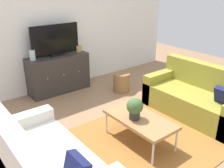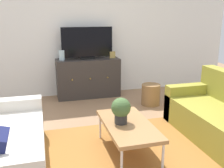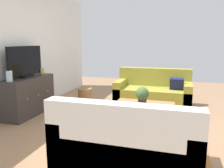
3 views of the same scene
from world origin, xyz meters
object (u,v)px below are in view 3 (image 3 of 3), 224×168
(tv_console, at_px, (29,96))
(flat_screen_tv, at_px, (25,62))
(potted_plant, at_px, (142,95))
(mantel_clock, at_px, (41,71))
(couch_left_side, at_px, (126,145))
(wicker_basket, at_px, (85,96))
(glass_vase, at_px, (9,76))
(couch_right_side, at_px, (153,93))
(coffee_table, at_px, (144,105))

(tv_console, xyz_separation_m, flat_screen_tv, (0.00, 0.02, 0.70))
(potted_plant, xyz_separation_m, mantel_clock, (0.55, 2.34, 0.26))
(couch_left_side, distance_m, wicker_basket, 2.91)
(couch_left_side, height_order, tv_console, couch_left_side)
(flat_screen_tv, xyz_separation_m, wicker_basket, (1.02, -0.83, -0.89))
(tv_console, height_order, glass_vase, glass_vase)
(couch_left_side, xyz_separation_m, tv_console, (1.43, 2.37, 0.10))
(tv_console, bearing_deg, couch_right_side, -58.75)
(couch_right_side, bearing_deg, flat_screen_tv, 121.04)
(coffee_table, distance_m, glass_vase, 2.49)
(couch_right_side, relative_size, mantel_clock, 13.18)
(couch_right_side, relative_size, glass_vase, 8.78)
(couch_right_side, distance_m, potted_plant, 1.51)
(couch_left_side, xyz_separation_m, couch_right_side, (2.87, 0.00, 0.00))
(coffee_table, distance_m, mantel_clock, 2.46)
(couch_right_side, xyz_separation_m, glass_vase, (-1.95, 2.37, 0.59))
(flat_screen_tv, distance_m, mantel_clock, 0.56)
(potted_plant, distance_m, glass_vase, 2.41)
(couch_left_side, xyz_separation_m, glass_vase, (0.92, 2.37, 0.59))
(couch_right_side, bearing_deg, wicker_basket, 105.09)
(glass_vase, bearing_deg, mantel_clock, 0.00)
(couch_left_side, bearing_deg, tv_console, 58.94)
(couch_left_side, distance_m, potted_plant, 1.42)
(couch_left_side, relative_size, coffee_table, 1.65)
(couch_left_side, relative_size, mantel_clock, 13.18)
(mantel_clock, xyz_separation_m, wicker_basket, (0.52, -0.81, -0.64))
(glass_vase, bearing_deg, couch_left_side, -111.28)
(couch_left_side, relative_size, glass_vase, 8.78)
(couch_right_side, height_order, wicker_basket, couch_right_side)
(coffee_table, relative_size, tv_console, 0.83)
(flat_screen_tv, height_order, mantel_clock, flat_screen_tv)
(mantel_clock, distance_m, wicker_basket, 1.16)
(potted_plant, relative_size, flat_screen_tv, 0.31)
(couch_right_side, bearing_deg, potted_plant, 178.85)
(potted_plant, xyz_separation_m, tv_console, (0.04, 2.34, -0.19))
(tv_console, xyz_separation_m, wicker_basket, (1.02, -0.81, -0.19))
(tv_console, xyz_separation_m, glass_vase, (-0.51, 0.00, 0.48))
(tv_console, xyz_separation_m, mantel_clock, (0.51, 0.00, 0.45))
(couch_left_side, height_order, wicker_basket, couch_left_side)
(flat_screen_tv, distance_m, glass_vase, 0.55)
(potted_plant, height_order, glass_vase, glass_vase)
(couch_left_side, bearing_deg, flat_screen_tv, 59.15)
(glass_vase, height_order, mantel_clock, glass_vase)
(couch_right_side, bearing_deg, couch_left_side, 180.00)
(potted_plant, relative_size, mantel_clock, 2.39)
(couch_left_side, bearing_deg, coffee_table, -0.00)
(potted_plant, bearing_deg, couch_left_side, -178.77)
(couch_right_side, relative_size, flat_screen_tv, 1.71)
(coffee_table, height_order, glass_vase, glass_vase)
(potted_plant, relative_size, tv_console, 0.25)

